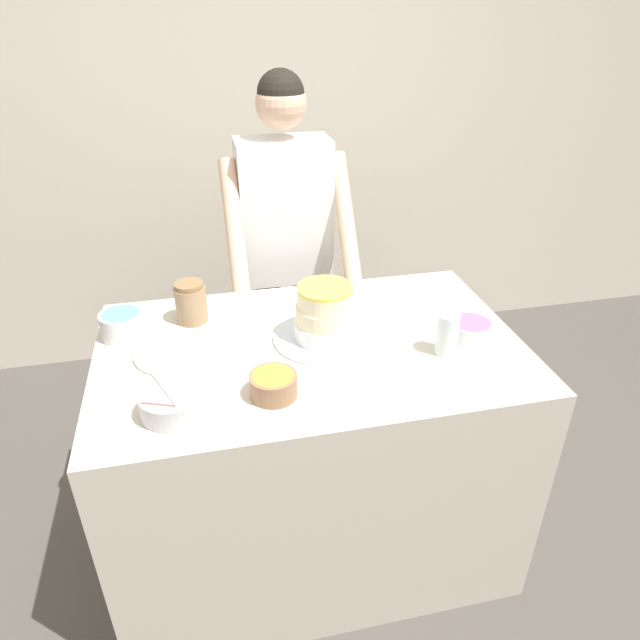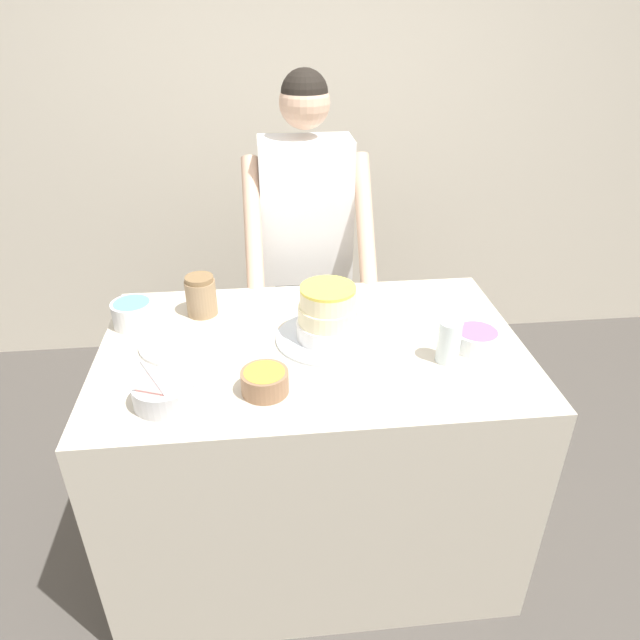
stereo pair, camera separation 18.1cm
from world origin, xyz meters
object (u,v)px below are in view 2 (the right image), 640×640
at_px(frosting_bowl_blue, 133,313).
at_px(frosting_bowl_orange, 265,381).
at_px(frosting_bowl_pink, 164,391).
at_px(person_baker, 306,232).
at_px(ceramic_plate, 181,343).
at_px(cake, 328,317).
at_px(stoneware_jar, 201,296).
at_px(frosting_bowl_purple, 476,338).
at_px(drinking_glass, 449,342).

bearing_deg(frosting_bowl_blue, frosting_bowl_orange, -44.25).
distance_m(frosting_bowl_blue, frosting_bowl_pink, 0.49).
relative_size(frosting_bowl_orange, frosting_bowl_pink, 0.75).
distance_m(person_baker, frosting_bowl_blue, 0.87).
xyz_separation_m(person_baker, ceramic_plate, (-0.48, -0.72, -0.10)).
height_order(cake, ceramic_plate, cake).
relative_size(ceramic_plate, stoneware_jar, 1.83).
bearing_deg(frosting_bowl_purple, ceramic_plate, 173.05).
bearing_deg(ceramic_plate, frosting_bowl_orange, -46.21).
bearing_deg(frosting_bowl_orange, frosting_bowl_pink, -175.81).
relative_size(drinking_glass, stoneware_jar, 0.95).
height_order(cake, frosting_bowl_purple, cake).
xyz_separation_m(person_baker, frosting_bowl_purple, (0.49, -0.83, -0.07)).
distance_m(frosting_bowl_purple, stoneware_jar, 0.97).
bearing_deg(ceramic_plate, drinking_glass, -12.12).
bearing_deg(person_baker, frosting_bowl_pink, -115.80).
xyz_separation_m(cake, ceramic_plate, (-0.49, 0.01, -0.08)).
relative_size(frosting_bowl_blue, frosting_bowl_purple, 0.94).
bearing_deg(cake, drinking_glass, -24.96).
relative_size(cake, frosting_bowl_blue, 2.43).
distance_m(drinking_glass, stoneware_jar, 0.89).
xyz_separation_m(frosting_bowl_purple, ceramic_plate, (-0.97, 0.12, -0.03)).
distance_m(person_baker, ceramic_plate, 0.87).
bearing_deg(drinking_glass, frosting_bowl_purple, 29.04).
relative_size(person_baker, frosting_bowl_purple, 11.04).
distance_m(frosting_bowl_orange, frosting_bowl_blue, 0.63).
height_order(frosting_bowl_blue, frosting_bowl_purple, frosting_bowl_blue).
relative_size(frosting_bowl_pink, stoneware_jar, 1.26).
distance_m(person_baker, frosting_bowl_orange, 1.03).
height_order(frosting_bowl_blue, stoneware_jar, stoneware_jar).
bearing_deg(person_baker, stoneware_jar, -130.05).
relative_size(frosting_bowl_purple, frosting_bowl_pink, 0.82).
height_order(cake, frosting_bowl_pink, cake).
bearing_deg(frosting_bowl_blue, cake, -13.97).
bearing_deg(ceramic_plate, frosting_bowl_blue, 139.12).
bearing_deg(stoneware_jar, frosting_bowl_blue, -166.00).
height_order(frosting_bowl_blue, ceramic_plate, frosting_bowl_blue).
bearing_deg(frosting_bowl_orange, ceramic_plate, 133.79).
height_order(person_baker, stoneware_jar, person_baker).
distance_m(frosting_bowl_purple, drinking_glass, 0.14).
xyz_separation_m(frosting_bowl_orange, stoneware_jar, (-0.22, 0.50, 0.04)).
height_order(frosting_bowl_purple, frosting_bowl_pink, frosting_bowl_pink).
relative_size(cake, frosting_bowl_purple, 2.29).
xyz_separation_m(frosting_bowl_purple, drinking_glass, (-0.12, -0.07, 0.04)).
bearing_deg(drinking_glass, ceramic_plate, 167.88).
bearing_deg(frosting_bowl_pink, frosting_bowl_orange, 4.19).
relative_size(cake, ceramic_plate, 1.29).
bearing_deg(cake, person_baker, 90.67).
height_order(cake, frosting_bowl_blue, cake).
bearing_deg(ceramic_plate, frosting_bowl_purple, -6.95).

